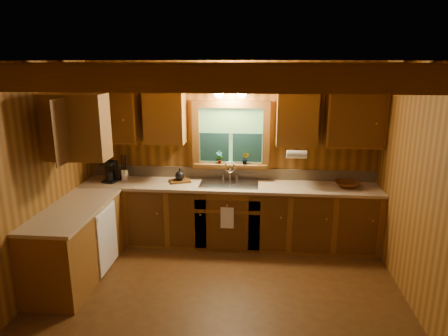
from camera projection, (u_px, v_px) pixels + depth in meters
name	position (u px, v px, depth m)	size (l,w,h in m)	color
room	(217.00, 193.00, 4.13)	(4.20, 4.20, 4.20)	#4B2D12
ceiling_beams	(216.00, 73.00, 3.82)	(4.20, 2.54, 0.18)	brown
base_cabinets	(192.00, 222.00, 5.63)	(4.20, 2.22, 0.86)	brown
countertop	(192.00, 191.00, 5.52)	(4.20, 2.24, 0.04)	tan
backsplash	(231.00, 173.00, 6.02)	(4.20, 0.02, 0.16)	tan
dishwasher_panel	(107.00, 238.00, 5.14)	(0.02, 0.60, 0.80)	white
upper_cabinets	(186.00, 119.00, 5.41)	(4.19, 1.77, 0.78)	brown
window	(231.00, 137.00, 5.86)	(1.12, 0.08, 1.00)	brown
window_sill	(230.00, 165.00, 5.92)	(1.06, 0.14, 0.04)	brown
wall_sconce	(230.00, 93.00, 5.58)	(0.45, 0.21, 0.17)	black
paper_towel_roll	(297.00, 154.00, 5.50)	(0.11, 0.11, 0.27)	white
dish_towel	(227.00, 218.00, 5.55)	(0.18, 0.01, 0.30)	white
sink	(229.00, 187.00, 5.78)	(0.82, 0.48, 0.43)	silver
coffee_maker	(110.00, 171.00, 5.87)	(0.17, 0.22, 0.30)	black
utensil_crock	(124.00, 174.00, 5.94)	(0.13, 0.13, 0.38)	silver
cutting_board	(180.00, 181.00, 5.87)	(0.29, 0.21, 0.03)	#502F11
teakettle	(180.00, 176.00, 5.85)	(0.14, 0.14, 0.17)	black
wicker_basket	(347.00, 184.00, 5.62)	(0.33, 0.33, 0.08)	#48230C
potted_plant_left	(219.00, 157.00, 5.91)	(0.10, 0.07, 0.19)	#502F11
potted_plant_right	(245.00, 158.00, 5.87)	(0.10, 0.08, 0.18)	#502F11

